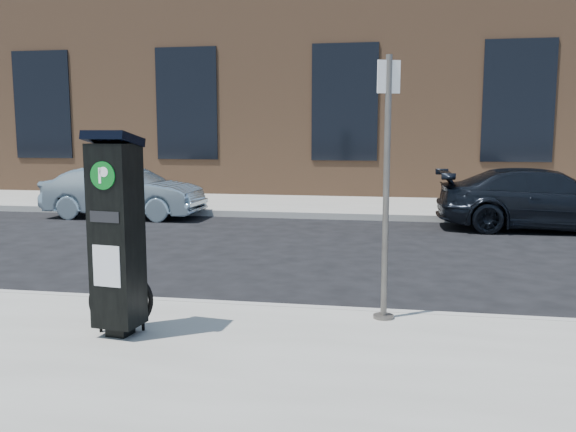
% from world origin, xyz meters
% --- Properties ---
extents(ground, '(120.00, 120.00, 0.00)m').
position_xyz_m(ground, '(0.00, 0.00, 0.00)').
color(ground, black).
rests_on(ground, ground).
extents(sidewalk_far, '(60.00, 12.00, 0.15)m').
position_xyz_m(sidewalk_far, '(0.00, 14.00, 0.07)').
color(sidewalk_far, gray).
rests_on(sidewalk_far, ground).
extents(curb_near, '(60.00, 0.12, 0.16)m').
position_xyz_m(curb_near, '(0.00, -0.02, 0.07)').
color(curb_near, '#9E9B93').
rests_on(curb_near, ground).
extents(curb_far, '(60.00, 0.12, 0.16)m').
position_xyz_m(curb_far, '(0.00, 8.02, 0.07)').
color(curb_far, '#9E9B93').
rests_on(curb_far, ground).
extents(building, '(28.00, 10.05, 8.25)m').
position_xyz_m(building, '(-0.00, 17.00, 4.15)').
color(building, brown).
rests_on(building, ground).
extents(parking_kiosk, '(0.51, 0.46, 1.99)m').
position_xyz_m(parking_kiosk, '(-1.03, -1.31, 1.17)').
color(parking_kiosk, black).
rests_on(parking_kiosk, sidewalk_near).
extents(sign_pole, '(0.23, 0.22, 2.75)m').
position_xyz_m(sign_pole, '(1.51, -0.30, 1.52)').
color(sign_pole, '#5F5954').
rests_on(sign_pole, sidewalk_near).
extents(bike_rack, '(0.61, 0.24, 0.63)m').
position_xyz_m(bike_rack, '(-1.06, -1.20, 0.46)').
color(bike_rack, black).
rests_on(bike_rack, sidewalk_near).
extents(car_silver, '(3.91, 1.39, 1.29)m').
position_xyz_m(car_silver, '(-5.06, 7.40, 0.64)').
color(car_silver, '#8AA2B0').
rests_on(car_silver, ground).
extents(car_dark, '(4.63, 1.96, 1.33)m').
position_xyz_m(car_dark, '(4.79, 7.22, 0.67)').
color(car_dark, black).
rests_on(car_dark, ground).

